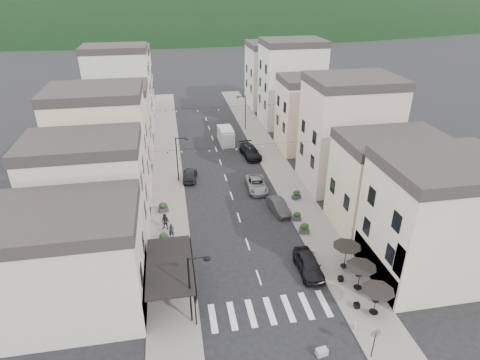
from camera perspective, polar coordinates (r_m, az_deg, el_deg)
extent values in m
plane|color=black|center=(31.92, 5.18, -20.51)|extent=(700.00, 700.00, 0.00)
cube|color=slate|center=(57.69, -10.34, 2.40)|extent=(4.00, 76.00, 0.12)
cube|color=slate|center=(59.35, 4.28, 3.48)|extent=(4.00, 76.00, 0.12)
ellipsoid|color=black|center=(321.68, -9.74, 22.17)|extent=(640.00, 360.00, 70.00)
cube|color=#ABA79D|center=(33.47, -24.18, -11.43)|extent=(12.00, 8.00, 8.00)
cube|color=beige|center=(37.29, 26.00, -5.85)|extent=(10.00, 8.00, 10.00)
cube|color=black|center=(32.74, -10.01, -11.83)|extent=(3.60, 7.50, 0.15)
cube|color=black|center=(33.04, -6.75, -12.26)|extent=(0.34, 7.50, 0.99)
cylinder|color=black|center=(31.14, -6.34, -17.87)|extent=(0.10, 0.10, 3.20)
cylinder|color=black|center=(36.48, -7.22, -10.20)|extent=(0.10, 0.10, 3.20)
cube|color=#ABA79D|center=(40.13, -20.51, -2.40)|extent=(10.00, 7.00, 10.00)
cube|color=#262323|center=(37.93, -21.82, 4.89)|extent=(10.20, 7.14, 1.00)
cube|color=#B8AA8A|center=(48.68, -19.02, 4.27)|extent=(10.00, 8.00, 12.00)
cube|color=#262323|center=(46.76, -20.21, 11.64)|extent=(10.20, 8.16, 1.00)
cube|color=#BBA898|center=(60.28, -17.47, 7.45)|extent=(10.00, 8.00, 9.50)
cube|color=#262323|center=(58.87, -18.17, 12.26)|extent=(10.20, 8.16, 1.00)
cube|color=#A8A9A4|center=(71.26, -16.72, 11.89)|extent=(10.00, 7.00, 13.00)
cube|color=#262323|center=(69.93, -17.50, 17.42)|extent=(10.20, 7.14, 1.00)
cube|color=beige|center=(83.11, -15.92, 13.28)|extent=(10.00, 9.00, 11.00)
cube|color=#262323|center=(82.03, -16.46, 17.34)|extent=(10.20, 9.18, 1.00)
cube|color=beige|center=(43.24, 20.09, -0.94)|extent=(10.00, 7.00, 9.00)
cube|color=#262323|center=(41.30, 21.16, 5.22)|extent=(10.20, 7.14, 1.00)
cube|color=#BBA898|center=(50.62, 15.06, 5.98)|extent=(10.00, 8.00, 12.50)
cube|color=#262323|center=(48.75, 16.01, 13.41)|extent=(10.20, 8.16, 1.00)
cube|color=#B8AA8A|center=(61.45, 10.39, 8.85)|extent=(10.00, 7.00, 10.00)
cube|color=#262323|center=(60.04, 10.83, 13.85)|extent=(10.20, 7.14, 1.00)
cube|color=#A8A9A4|center=(71.93, 7.24, 13.12)|extent=(10.00, 8.00, 13.50)
cube|color=#262323|center=(70.61, 7.59, 18.84)|extent=(10.20, 8.16, 1.00)
cube|color=#ABA79D|center=(83.39, 4.76, 14.40)|extent=(10.00, 9.00, 11.50)
cube|color=#262323|center=(82.30, 4.94, 18.65)|extent=(10.20, 9.18, 1.00)
cylinder|color=black|center=(33.47, 18.67, -16.38)|extent=(0.06, 0.06, 2.30)
cone|color=black|center=(32.76, 18.95, -14.96)|extent=(2.50, 2.50, 0.55)
cylinder|color=black|center=(33.99, 18.47, -17.35)|extent=(0.70, 0.70, 0.04)
cylinder|color=black|center=(35.28, 16.57, -13.44)|extent=(0.06, 0.06, 2.30)
cone|color=black|center=(34.60, 16.80, -12.04)|extent=(2.50, 2.50, 0.55)
cylinder|color=black|center=(35.77, 16.40, -14.41)|extent=(0.70, 0.70, 0.04)
cylinder|color=black|center=(37.21, 14.72, -10.79)|extent=(0.06, 0.06, 2.30)
cone|color=black|center=(36.56, 14.92, -9.42)|extent=(2.50, 2.50, 0.55)
cylinder|color=black|center=(37.68, 14.58, -11.73)|extent=(0.70, 0.70, 0.04)
cylinder|color=black|center=(30.55, -7.13, -15.39)|extent=(0.14, 0.14, 6.00)
cylinder|color=black|center=(28.71, -6.05, -10.96)|extent=(1.40, 0.10, 0.10)
cylinder|color=black|center=(28.84, -4.72, -11.08)|extent=(0.56, 0.56, 0.08)
cylinder|color=black|center=(51.01, -8.93, 2.81)|extent=(0.14, 0.14, 6.00)
cylinder|color=black|center=(49.93, -8.35, 5.92)|extent=(1.40, 0.10, 0.10)
cylinder|color=black|center=(50.00, -7.60, 5.81)|extent=(0.56, 0.56, 0.08)
cylinder|color=black|center=(69.05, 0.77, 9.52)|extent=(0.14, 0.14, 6.00)
cylinder|color=black|center=(68.12, 0.20, 11.82)|extent=(1.40, 0.10, 0.10)
cylinder|color=black|center=(68.05, -0.35, 11.68)|extent=(0.56, 0.56, 0.08)
cylinder|color=black|center=(30.63, 18.45, -21.36)|extent=(0.07, 0.07, 2.50)
cylinder|color=slate|center=(29.84, 18.77, -19.93)|extent=(0.70, 0.04, 0.70)
cylinder|color=gray|center=(35.26, -6.67, -14.14)|extent=(0.26, 0.26, 0.60)
cylinder|color=gray|center=(37.59, -7.01, -11.18)|extent=(0.26, 0.26, 0.60)
cylinder|color=gray|center=(38.76, 10.41, -10.14)|extent=(0.26, 0.26, 0.60)
cylinder|color=gray|center=(32.64, 15.99, -19.32)|extent=(0.26, 0.26, 0.60)
cylinder|color=black|center=(46.61, -1.47, 4.80)|extent=(19.00, 0.02, 0.02)
cone|color=beige|center=(46.28, -12.21, 3.76)|extent=(0.28, 0.28, 0.24)
cone|color=navy|center=(46.27, -10.24, 3.82)|extent=(0.28, 0.28, 0.24)
cone|color=beige|center=(46.30, -8.27, 3.89)|extent=(0.28, 0.28, 0.24)
cone|color=navy|center=(46.39, -6.31, 3.97)|extent=(0.28, 0.28, 0.24)
cone|color=beige|center=(46.52, -4.36, 4.06)|extent=(0.28, 0.28, 0.24)
cone|color=navy|center=(46.69, -2.43, 4.17)|extent=(0.28, 0.28, 0.24)
cone|color=beige|center=(46.91, -0.51, 4.31)|extent=(0.28, 0.28, 0.24)
cone|color=navy|center=(47.17, 1.39, 4.46)|extent=(0.28, 0.28, 0.24)
cone|color=beige|center=(47.48, 3.27, 4.64)|extent=(0.28, 0.28, 0.24)
cone|color=navy|center=(47.83, 5.13, 4.82)|extent=(0.28, 0.28, 0.24)
cone|color=beige|center=(48.22, 6.96, 5.02)|extent=(0.28, 0.28, 0.24)
cone|color=navy|center=(48.66, 8.76, 5.21)|extent=(0.28, 0.28, 0.24)
cylinder|color=black|center=(61.62, -3.81, 10.25)|extent=(19.00, 0.02, 0.02)
cone|color=beige|center=(61.37, -12.01, 9.48)|extent=(0.28, 0.28, 0.24)
cone|color=navy|center=(61.36, -10.51, 9.53)|extent=(0.28, 0.28, 0.24)
cone|color=beige|center=(61.39, -9.01, 9.58)|extent=(0.28, 0.28, 0.24)
cone|color=navy|center=(61.45, -7.51, 9.63)|extent=(0.28, 0.28, 0.24)
cone|color=beige|center=(61.55, -6.02, 9.69)|extent=(0.28, 0.28, 0.24)
cone|color=navy|center=(61.68, -4.53, 9.77)|extent=(0.28, 0.28, 0.24)
cone|color=beige|center=(61.85, -3.05, 9.86)|extent=(0.28, 0.28, 0.24)
cone|color=navy|center=(62.05, -1.58, 9.97)|extent=(0.28, 0.28, 0.24)
cone|color=beige|center=(62.28, -0.12, 10.09)|extent=(0.28, 0.28, 0.24)
cone|color=navy|center=(62.55, 1.33, 10.21)|extent=(0.28, 0.28, 0.24)
cone|color=beige|center=(62.85, 2.77, 10.35)|extent=(0.28, 0.28, 0.24)
cone|color=navy|center=(63.18, 4.20, 10.48)|extent=(0.28, 0.28, 0.24)
imported|color=black|center=(36.69, 9.72, -11.74)|extent=(1.93, 4.71, 1.60)
imported|color=#2E2E30|center=(45.01, 5.50, -3.72)|extent=(2.00, 4.32, 1.37)
imported|color=gray|center=(49.48, 2.36, -0.60)|extent=(2.55, 5.15, 1.40)
imported|color=black|center=(58.72, 1.48, 4.07)|extent=(2.78, 5.70, 1.60)
imported|color=black|center=(52.23, -7.12, 0.77)|extent=(2.26, 4.43, 1.44)
cube|color=#B8B8BA|center=(63.97, -2.05, 6.29)|extent=(2.14, 5.27, 2.18)
cube|color=#B8B8BA|center=(62.97, -1.97, 7.06)|extent=(2.07, 3.52, 0.55)
cylinder|color=black|center=(62.29, -2.54, 5.00)|extent=(0.28, 0.77, 0.76)
cylinder|color=black|center=(62.55, -0.96, 5.12)|extent=(0.28, 0.77, 0.76)
cylinder|color=black|center=(65.93, -3.06, 6.24)|extent=(0.28, 0.77, 0.76)
cylinder|color=black|center=(66.17, -1.56, 6.34)|extent=(0.28, 0.77, 0.76)
imported|color=black|center=(40.82, -9.72, -7.16)|extent=(0.57, 0.38, 1.55)
imported|color=#241E29|center=(42.10, -10.57, -5.86)|extent=(1.11, 1.02, 1.84)
cube|color=gray|center=(30.73, 11.55, -22.84)|extent=(0.87, 0.62, 0.50)
cube|color=#303033|center=(40.62, -10.75, -8.36)|extent=(0.99, 0.60, 0.48)
ellipsoid|color=black|center=(40.33, -10.81, -7.76)|extent=(0.84, 0.53, 0.61)
cube|color=#2D2E30|center=(45.54, -10.82, -4.16)|extent=(1.14, 0.77, 0.52)
ellipsoid|color=black|center=(45.25, -10.88, -3.54)|extent=(0.92, 0.59, 0.67)
cube|color=#323234|center=(41.70, 9.09, -7.16)|extent=(1.15, 0.81, 0.52)
ellipsoid|color=black|center=(41.38, 9.14, -6.50)|extent=(0.92, 0.58, 0.67)
cube|color=#313133|center=(43.66, 8.06, -5.43)|extent=(0.98, 0.62, 0.46)
ellipsoid|color=black|center=(43.40, 8.10, -4.86)|extent=(0.81, 0.52, 0.59)
cube|color=#313133|center=(47.76, 8.01, -2.39)|extent=(1.13, 0.90, 0.50)
ellipsoid|color=black|center=(47.50, 8.05, -1.81)|extent=(0.88, 0.56, 0.64)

